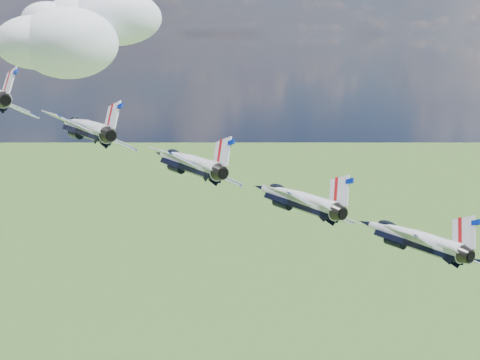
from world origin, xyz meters
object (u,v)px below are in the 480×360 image
jet_1 (84,128)px  jet_4 (410,237)px  jet_3 (295,199)px  jet_2 (187,162)px

jet_1 → jet_4: (25.67, -23.91, -9.85)m
jet_4 → jet_3: bearing=131.8°
jet_2 → jet_3: (8.56, -7.97, -3.28)m
jet_2 → jet_4: bearing=-48.2°
jet_1 → jet_2: size_ratio=1.00×
jet_1 → jet_3: bearing=-48.2°
jet_1 → jet_4: 36.44m
jet_1 → jet_4: bearing=-48.2°
jet_3 → jet_4: jet_3 is taller
jet_4 → jet_1: bearing=131.8°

